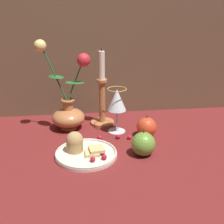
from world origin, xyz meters
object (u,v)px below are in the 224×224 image
Objects in this scene: vase at (68,108)px; plate_with_pastries at (83,150)px; apple_beside_vase at (143,144)px; wine_glass at (117,101)px; candlestick at (102,100)px; apple_near_glass at (147,127)px.

vase is 1.72× the size of plate_with_pastries.
vase is 3.81× the size of apple_beside_vase.
plate_with_pastries is (0.05, -0.22, -0.06)m from vase.
plate_with_pastries is 0.24m from wine_glass.
candlestick reaches higher than plate_with_pastries.
candlestick is at bearing 111.50° from apple_beside_vase.
vase reaches higher than apple_near_glass.
plate_with_pastries is 1.18× the size of wine_glass.
apple_beside_vase reaches higher than plate_with_pastries.
apple_near_glass is at bearing -29.20° from wine_glass.
plate_with_pastries is 0.28m from candlestick.
wine_glass is at bearing 52.43° from plate_with_pastries.
vase reaches higher than plate_with_pastries.
candlestick is at bearing 71.34° from plate_with_pastries.
vase is 0.19m from wine_glass.
vase is 0.34m from apple_beside_vase.
candlestick is (0.08, 0.25, 0.08)m from plate_with_pastries.
candlestick is (0.13, 0.03, 0.02)m from vase.
vase is at bearing 102.01° from plate_with_pastries.
vase is 1.14× the size of candlestick.
wine_glass is 0.09m from candlestick.
wine_glass reaches higher than apple_beside_vase.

